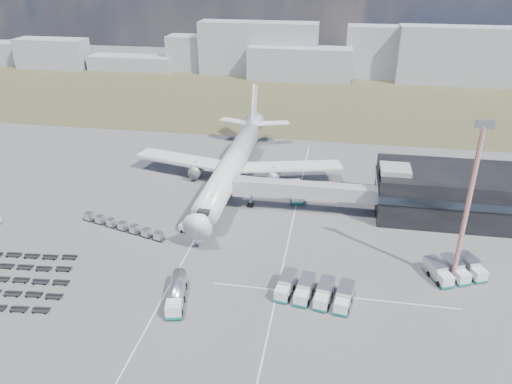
# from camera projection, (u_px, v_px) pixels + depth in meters

# --- Properties ---
(ground) EXTENTS (420.00, 420.00, 0.00)m
(ground) POSITION_uv_depth(u_px,v_px,m) (197.00, 255.00, 91.91)
(ground) COLOR #565659
(ground) RESTS_ON ground
(grass_strip) EXTENTS (420.00, 90.00, 0.01)m
(grass_strip) POSITION_uv_depth(u_px,v_px,m) (277.00, 98.00, 189.49)
(grass_strip) COLOR #434228
(grass_strip) RESTS_ON ground
(lane_markings) EXTENTS (47.12, 110.00, 0.01)m
(lane_markings) POSITION_uv_depth(u_px,v_px,m) (252.00, 251.00, 93.07)
(lane_markings) COLOR silver
(lane_markings) RESTS_ON ground
(terminal) EXTENTS (30.40, 16.40, 11.00)m
(terminal) POSITION_uv_depth(u_px,v_px,m) (450.00, 193.00, 103.53)
(terminal) COLOR black
(terminal) RESTS_ON ground
(jet_bridge) EXTENTS (30.30, 3.80, 7.05)m
(jet_bridge) POSITION_uv_depth(u_px,v_px,m) (295.00, 189.00, 105.38)
(jet_bridge) COLOR #939399
(jet_bridge) RESTS_ON ground
(airliner) EXTENTS (51.59, 64.53, 17.62)m
(airliner) POSITION_uv_depth(u_px,v_px,m) (234.00, 162.00, 118.33)
(airliner) COLOR white
(airliner) RESTS_ON ground
(skyline) EXTENTS (298.10, 22.49, 25.62)m
(skyline) POSITION_uv_depth(u_px,v_px,m) (334.00, 56.00, 216.53)
(skyline) COLOR #999DA7
(skyline) RESTS_ON ground
(fuel_tanker) EXTENTS (4.39, 10.10, 3.17)m
(fuel_tanker) POSITION_uv_depth(u_px,v_px,m) (177.00, 293.00, 78.99)
(fuel_tanker) COLOR white
(fuel_tanker) RESTS_ON ground
(pushback_tug) EXTENTS (3.65, 2.28, 1.54)m
(pushback_tug) POSITION_uv_depth(u_px,v_px,m) (189.00, 228.00, 99.28)
(pushback_tug) COLOR white
(pushback_tug) RESTS_ON ground
(catering_truck) EXTENTS (4.41, 7.43, 3.19)m
(catering_truck) POSITION_uv_depth(u_px,v_px,m) (296.00, 192.00, 111.95)
(catering_truck) COLOR white
(catering_truck) RESTS_ON ground
(service_trucks_near) EXTENTS (12.66, 8.31, 2.61)m
(service_trucks_near) POSITION_uv_depth(u_px,v_px,m) (314.00, 291.00, 79.76)
(service_trucks_near) COLOR white
(service_trucks_near) RESTS_ON ground
(service_trucks_far) EXTENTS (10.46, 9.36, 2.61)m
(service_trucks_far) POSITION_uv_depth(u_px,v_px,m) (455.00, 269.00, 85.26)
(service_trucks_far) COLOR white
(service_trucks_far) RESTS_ON ground
(uld_row) EXTENTS (19.62, 7.17, 1.55)m
(uld_row) POSITION_uv_depth(u_px,v_px,m) (123.00, 226.00, 99.72)
(uld_row) COLOR black
(uld_row) RESTS_ON ground
(baggage_dollies) EXTENTS (21.84, 17.80, 0.63)m
(baggage_dollies) POSITION_uv_depth(u_px,v_px,m) (10.00, 281.00, 84.18)
(baggage_dollies) COLOR black
(baggage_dollies) RESTS_ON ground
(floodlight_mast) EXTENTS (2.72, 2.20, 28.52)m
(floodlight_mast) POSITION_uv_depth(u_px,v_px,m) (468.00, 207.00, 78.27)
(floodlight_mast) COLOR #A82C1A
(floodlight_mast) RESTS_ON ground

